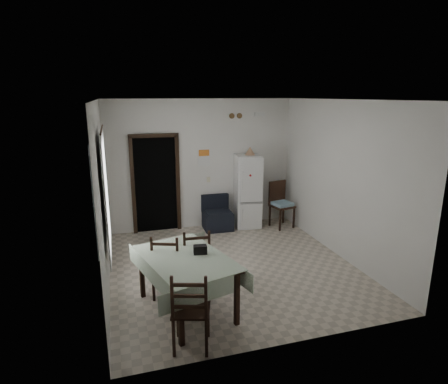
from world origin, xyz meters
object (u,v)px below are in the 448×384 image
at_px(dining_chair_far_left, 168,264).
at_px(fridge, 247,191).
at_px(navy_seat, 218,213).
at_px(dining_chair_near_head, 191,308).
at_px(dining_chair_far_right, 196,258).
at_px(dining_table, 186,284).
at_px(corner_chair, 282,205).

bearing_deg(dining_chair_far_left, fridge, -110.00).
bearing_deg(dining_chair_far_left, navy_seat, -99.66).
bearing_deg(fridge, dining_chair_near_head, -111.26).
bearing_deg(navy_seat, dining_chair_far_right, -111.37).
bearing_deg(dining_chair_near_head, navy_seat, -92.89).
xyz_separation_m(fridge, dining_table, (-2.03, -3.08, -0.44)).
distance_m(fridge, dining_chair_far_left, 3.42).
bearing_deg(corner_chair, dining_chair_far_right, -151.17).
distance_m(navy_seat, dining_chair_near_head, 4.14).
bearing_deg(dining_chair_far_right, fridge, -119.97).
relative_size(fridge, dining_table, 1.08).
bearing_deg(dining_table, navy_seat, 51.42).
height_order(corner_chair, dining_chair_far_right, corner_chair).
relative_size(corner_chair, dining_table, 0.68).
xyz_separation_m(fridge, dining_chair_near_head, (-2.12, -3.88, -0.32)).
xyz_separation_m(navy_seat, dining_chair_far_left, (-1.50, -2.59, 0.12)).
bearing_deg(dining_chair_near_head, dining_chair_far_right, -87.48).
distance_m(fridge, corner_chair, 0.86).
height_order(corner_chair, dining_table, corner_chair).
bearing_deg(navy_seat, fridge, 1.56).
distance_m(corner_chair, dining_table, 3.94).
xyz_separation_m(navy_seat, dining_chair_near_head, (-1.42, -3.88, 0.14)).
distance_m(navy_seat, dining_chair_far_left, 3.00).
distance_m(corner_chair, dining_chair_near_head, 4.61).
distance_m(fridge, dining_chair_far_right, 3.07).
bearing_deg(navy_seat, dining_chair_far_left, -118.53).
distance_m(dining_chair_far_right, dining_chair_near_head, 1.44).
xyz_separation_m(fridge, navy_seat, (-0.71, -0.00, -0.46)).
bearing_deg(dining_table, fridge, 41.26).
height_order(fridge, navy_seat, fridge).
relative_size(navy_seat, dining_table, 0.49).
relative_size(dining_table, dining_chair_far_right, 1.54).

